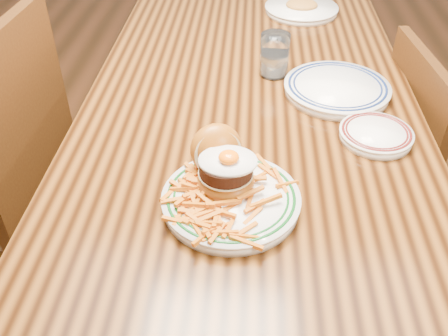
# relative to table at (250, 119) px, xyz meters

# --- Properties ---
(floor) EXTENTS (6.00, 6.00, 0.00)m
(floor) POSITION_rel_table_xyz_m (0.00, 0.00, -0.66)
(floor) COLOR black
(floor) RESTS_ON ground
(table) EXTENTS (0.85, 1.60, 0.75)m
(table) POSITION_rel_table_xyz_m (0.00, 0.00, 0.00)
(table) COLOR black
(table) RESTS_ON floor
(chair_right) EXTENTS (0.44, 0.44, 0.84)m
(chair_right) POSITION_rel_table_xyz_m (0.56, 0.05, -0.21)
(chair_right) COLOR #3B220C
(chair_right) RESTS_ON floor
(main_plate) EXTENTS (0.27, 0.28, 0.13)m
(main_plate) POSITION_rel_table_xyz_m (-0.04, -0.43, 0.12)
(main_plate) COLOR white
(main_plate) RESTS_ON table
(side_plate) EXTENTS (0.17, 0.17, 0.03)m
(side_plate) POSITION_rel_table_xyz_m (0.29, -0.20, 0.10)
(side_plate) COLOR white
(side_plate) RESTS_ON table
(rear_plate) EXTENTS (0.27, 0.27, 0.03)m
(rear_plate) POSITION_rel_table_xyz_m (0.22, -0.00, 0.10)
(rear_plate) COLOR white
(rear_plate) RESTS_ON table
(water_glass) EXTENTS (0.08, 0.08, 0.12)m
(water_glass) POSITION_rel_table_xyz_m (0.06, 0.10, 0.14)
(water_glass) COLOR white
(water_glass) RESTS_ON table
(far_plate) EXTENTS (0.25, 0.25, 0.05)m
(far_plate) POSITION_rel_table_xyz_m (0.16, 0.55, 0.10)
(far_plate) COLOR white
(far_plate) RESTS_ON table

